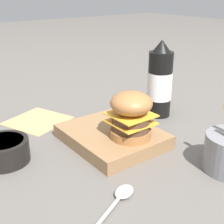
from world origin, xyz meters
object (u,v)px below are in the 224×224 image
(ketchup_bottle, at_px, (160,82))
(spoon, at_px, (121,195))
(side_bowl, at_px, (4,150))
(burger, at_px, (131,115))
(serving_board, at_px, (112,136))

(ketchup_bottle, height_order, spoon, ketchup_bottle)
(side_bowl, relative_size, spoon, 0.82)
(ketchup_bottle, xyz_separation_m, spoon, (-0.26, 0.35, -0.10))
(burger, bearing_deg, spoon, 134.97)
(burger, bearing_deg, side_bowl, 64.37)
(serving_board, bearing_deg, spoon, 147.43)
(spoon, bearing_deg, burger, 19.64)
(burger, xyz_separation_m, spoon, (-0.14, 0.14, -0.08))
(serving_board, distance_m, burger, 0.09)
(ketchup_bottle, bearing_deg, side_bowl, 88.84)
(serving_board, relative_size, spoon, 1.78)
(side_bowl, xyz_separation_m, spoon, (-0.27, -0.13, -0.02))
(burger, xyz_separation_m, ketchup_bottle, (0.12, -0.21, 0.01))
(serving_board, height_order, side_bowl, side_bowl)
(serving_board, distance_m, ketchup_bottle, 0.25)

